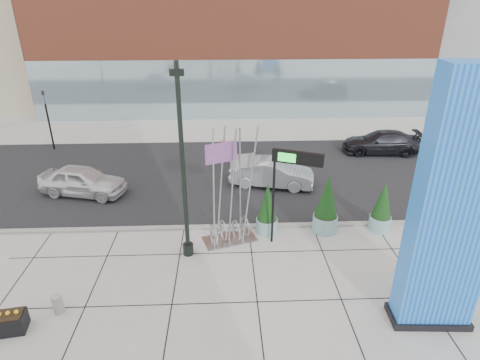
{
  "coord_description": "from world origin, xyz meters",
  "views": [
    {
      "loc": [
        -0.07,
        -11.97,
        9.85
      ],
      "look_at": [
        0.51,
        2.0,
        3.37
      ],
      "focal_mm": 30.0,
      "sensor_mm": 36.0,
      "label": 1
    }
  ],
  "objects_px": {
    "blue_pylon": "(454,214)",
    "public_art_sculpture": "(230,213)",
    "lamp_post": "(184,185)",
    "car_silver_mid": "(272,173)",
    "concrete_bollard": "(58,304)",
    "overhead_street_sign": "(293,163)",
    "car_white_west": "(83,181)"
  },
  "relations": [
    {
      "from": "blue_pylon",
      "to": "public_art_sculpture",
      "type": "distance_m",
      "value": 8.64
    },
    {
      "from": "lamp_post",
      "to": "public_art_sculpture",
      "type": "bearing_deg",
      "value": 29.25
    },
    {
      "from": "car_silver_mid",
      "to": "lamp_post",
      "type": "bearing_deg",
      "value": 159.92
    },
    {
      "from": "public_art_sculpture",
      "to": "concrete_bollard",
      "type": "bearing_deg",
      "value": -162.44
    },
    {
      "from": "lamp_post",
      "to": "public_art_sculpture",
      "type": "xyz_separation_m",
      "value": [
        1.76,
        0.99,
        -1.84
      ]
    },
    {
      "from": "lamp_post",
      "to": "concrete_bollard",
      "type": "bearing_deg",
      "value": -142.25
    },
    {
      "from": "public_art_sculpture",
      "to": "lamp_post",
      "type": "bearing_deg",
      "value": -168.59
    },
    {
      "from": "blue_pylon",
      "to": "concrete_bollard",
      "type": "height_order",
      "value": "blue_pylon"
    },
    {
      "from": "public_art_sculpture",
      "to": "concrete_bollard",
      "type": "distance_m",
      "value": 7.32
    },
    {
      "from": "car_silver_mid",
      "to": "blue_pylon",
      "type": "bearing_deg",
      "value": -145.92
    },
    {
      "from": "public_art_sculpture",
      "to": "overhead_street_sign",
      "type": "distance_m",
      "value": 3.47
    },
    {
      "from": "concrete_bollard",
      "to": "overhead_street_sign",
      "type": "distance_m",
      "value": 9.95
    },
    {
      "from": "blue_pylon",
      "to": "lamp_post",
      "type": "xyz_separation_m",
      "value": [
        -8.23,
        4.07,
        -0.84
      ]
    },
    {
      "from": "car_white_west",
      "to": "public_art_sculpture",
      "type": "bearing_deg",
      "value": -107.97
    },
    {
      "from": "concrete_bollard",
      "to": "car_silver_mid",
      "type": "height_order",
      "value": "car_silver_mid"
    },
    {
      "from": "overhead_street_sign",
      "to": "blue_pylon",
      "type": "bearing_deg",
      "value": -29.02
    },
    {
      "from": "public_art_sculpture",
      "to": "car_white_west",
      "type": "xyz_separation_m",
      "value": [
        -7.81,
        4.81,
        -0.58
      ]
    },
    {
      "from": "car_white_west",
      "to": "car_silver_mid",
      "type": "distance_m",
      "value": 10.28
    },
    {
      "from": "public_art_sculpture",
      "to": "car_silver_mid",
      "type": "relative_size",
      "value": 1.12
    },
    {
      "from": "blue_pylon",
      "to": "concrete_bollard",
      "type": "distance_m",
      "value": 12.95
    },
    {
      "from": "blue_pylon",
      "to": "lamp_post",
      "type": "bearing_deg",
      "value": 156.87
    },
    {
      "from": "public_art_sculpture",
      "to": "car_silver_mid",
      "type": "distance_m",
      "value": 6.01
    },
    {
      "from": "lamp_post",
      "to": "concrete_bollard",
      "type": "height_order",
      "value": "lamp_post"
    },
    {
      "from": "concrete_bollard",
      "to": "car_white_west",
      "type": "relative_size",
      "value": 0.15
    },
    {
      "from": "blue_pylon",
      "to": "car_white_west",
      "type": "bearing_deg",
      "value": 148.52
    },
    {
      "from": "car_white_west",
      "to": "lamp_post",
      "type": "bearing_deg",
      "value": -120.14
    },
    {
      "from": "lamp_post",
      "to": "overhead_street_sign",
      "type": "height_order",
      "value": "lamp_post"
    },
    {
      "from": "concrete_bollard",
      "to": "car_white_west",
      "type": "xyz_separation_m",
      "value": [
        -1.9,
        9.01,
        0.44
      ]
    },
    {
      "from": "blue_pylon",
      "to": "concrete_bollard",
      "type": "relative_size",
      "value": 12.2
    },
    {
      "from": "public_art_sculpture",
      "to": "car_silver_mid",
      "type": "height_order",
      "value": "public_art_sculpture"
    },
    {
      "from": "lamp_post",
      "to": "car_silver_mid",
      "type": "height_order",
      "value": "lamp_post"
    },
    {
      "from": "blue_pylon",
      "to": "public_art_sculpture",
      "type": "bearing_deg",
      "value": 145.16
    }
  ]
}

